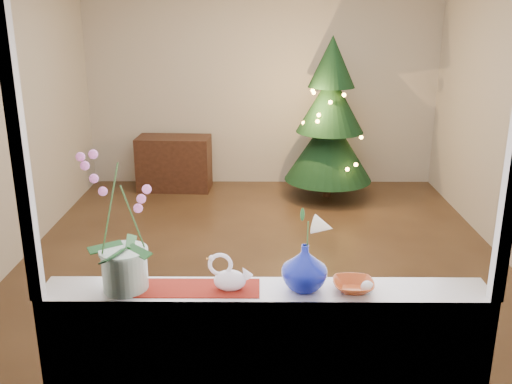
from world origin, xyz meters
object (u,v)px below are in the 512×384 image
at_px(amber_dish, 353,286).
at_px(side_table, 174,163).
at_px(swan, 230,273).
at_px(xmas_tree, 330,119).
at_px(paperweight, 367,287).
at_px(orchid_pot, 121,223).
at_px(blue_vase, 305,264).

bearing_deg(amber_dish, side_table, 108.80).
bearing_deg(side_table, swan, -75.24).
distance_m(swan, xmas_tree, 4.36).
distance_m(paperweight, amber_dish, 0.07).
bearing_deg(swan, paperweight, 11.42).
bearing_deg(paperweight, orchid_pot, 178.25).
distance_m(blue_vase, paperweight, 0.32).
relative_size(orchid_pot, side_table, 0.76).
height_order(swan, blue_vase, blue_vase).
distance_m(swan, side_table, 4.70).
relative_size(blue_vase, side_table, 0.29).
height_order(orchid_pot, amber_dish, orchid_pot).
bearing_deg(xmas_tree, amber_dish, -95.15).
height_order(paperweight, xmas_tree, xmas_tree).
xyz_separation_m(amber_dish, side_table, (-1.55, 4.55, -0.60)).
bearing_deg(orchid_pot, paperweight, -1.75).
xyz_separation_m(orchid_pot, swan, (0.51, -0.01, -0.26)).
height_order(amber_dish, xmas_tree, xmas_tree).
relative_size(blue_vase, paperweight, 4.18).
height_order(orchid_pot, xmas_tree, xmas_tree).
height_order(swan, xmas_tree, xmas_tree).
bearing_deg(swan, side_table, 115.85).
xyz_separation_m(swan, amber_dish, (0.60, -0.00, -0.07)).
relative_size(swan, xmas_tree, 0.11).
bearing_deg(paperweight, blue_vase, 172.09).
height_order(blue_vase, xmas_tree, xmas_tree).
xyz_separation_m(blue_vase, xmas_tree, (0.62, 4.24, -0.08)).
xyz_separation_m(paperweight, amber_dish, (-0.06, 0.03, -0.01)).
bearing_deg(xmas_tree, paperweight, -94.28).
xyz_separation_m(swan, blue_vase, (0.36, 0.01, 0.04)).
height_order(blue_vase, paperweight, blue_vase).
bearing_deg(side_table, blue_vase, -70.92).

